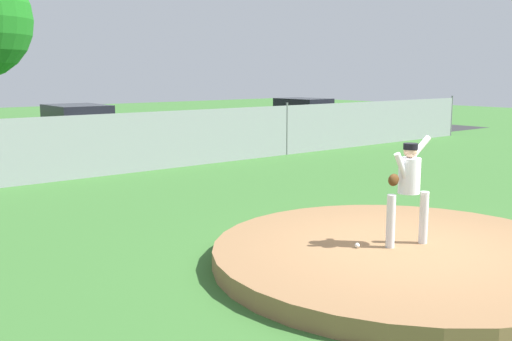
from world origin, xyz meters
name	(u,v)px	position (x,y,z in m)	size (l,w,h in m)	color
ground_plane	(185,199)	(0.00, 6.00, 0.00)	(80.00, 80.00, 0.00)	#386B2D
asphalt_strip	(49,158)	(0.00, 14.50, 0.00)	(44.00, 7.00, 0.01)	#2B2B2D
pitchers_mound	(403,256)	(0.00, 0.00, 0.14)	(5.67, 5.67, 0.28)	olive
pitcher_youth	(408,183)	(0.10, 0.03, 1.23)	(0.80, 0.32, 1.64)	silver
baseball	(357,245)	(-0.57, 0.40, 0.31)	(0.07, 0.07, 0.07)	white
chainlink_fence	(107,145)	(0.00, 10.00, 0.86)	(33.68, 0.07, 1.81)	gray
parked_car_silver	(78,132)	(1.00, 14.40, 0.83)	(2.06, 4.41, 1.75)	#B7BABF
parked_car_navy	(303,118)	(11.45, 14.12, 0.81)	(1.99, 4.21, 1.70)	#161E4C
traffic_cone_orange	(233,138)	(7.13, 13.65, 0.26)	(0.40, 0.40, 0.55)	orange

